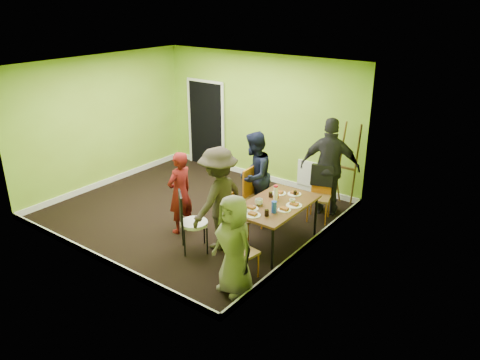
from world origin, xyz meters
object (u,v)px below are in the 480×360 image
object	(u,v)px
chair_back_end	(322,181)
chair_front_end	(240,249)
chair_bentwood	(189,219)
easel	(343,165)
person_front_end	(234,245)
chair_left_far	(255,193)
orange_bottle	(278,196)
person_standing	(180,193)
person_left_far	(254,176)
chair_left_near	(232,217)
person_back_end	(330,167)
dining_table	(276,206)
thermos	(276,194)
person_left_near	(218,199)
blue_bottle	(274,207)

from	to	relation	value
chair_back_end	chair_front_end	size ratio (longest dim) A/B	1.12
chair_bentwood	easel	world-z (taller)	easel
chair_front_end	person_front_end	xyz separation A→B (m)	(0.10, -0.27, 0.23)
easel	person_front_end	distance (m)	3.48
chair_left_far	orange_bottle	xyz separation A→B (m)	(0.67, -0.28, 0.21)
person_standing	person_front_end	bearing A→B (deg)	65.87
chair_left_far	person_left_far	bearing A→B (deg)	-146.70
chair_back_end	person_standing	distance (m)	2.63
chair_left_near	chair_back_end	size ratio (longest dim) A/B	0.87
person_back_end	person_left_far	bearing A→B (deg)	22.97
chair_bentwood	person_front_end	xyz separation A→B (m)	(1.25, -0.46, 0.16)
dining_table	chair_left_near	bearing A→B (deg)	-144.91
person_front_end	chair_front_end	bearing A→B (deg)	121.96
orange_bottle	person_standing	bearing A→B (deg)	-152.35
chair_left_near	person_back_end	xyz separation A→B (m)	(0.74, 2.03, 0.45)
chair_left_far	chair_back_end	xyz separation A→B (m)	(0.86, 0.94, 0.13)
chair_back_end	person_left_far	world-z (taller)	person_left_far
chair_front_end	person_left_far	world-z (taller)	person_left_far
thermos	person_front_end	xyz separation A→B (m)	(0.32, -1.57, -0.14)
chair_back_end	person_left_near	xyz separation A→B (m)	(-0.82, -2.02, 0.15)
chair_left_near	person_standing	distance (m)	1.04
chair_front_end	orange_bottle	size ratio (longest dim) A/B	10.97
chair_front_end	blue_bottle	size ratio (longest dim) A/B	4.67
person_back_end	person_front_end	size ratio (longest dim) A/B	1.28
thermos	dining_table	bearing A→B (deg)	-54.45
chair_back_end	chair_bentwood	distance (m)	2.66
chair_bentwood	person_left_near	xyz separation A→B (m)	(0.28, 0.40, 0.29)
chair_front_end	person_back_end	xyz separation A→B (m)	(0.00, 2.82, 0.43)
person_standing	dining_table	bearing A→B (deg)	111.92
person_standing	blue_bottle	bearing A→B (deg)	100.49
chair_back_end	person_front_end	xyz separation A→B (m)	(0.15, -2.88, 0.02)
dining_table	person_left_near	world-z (taller)	person_left_near
person_standing	person_front_end	xyz separation A→B (m)	(1.84, -0.88, -0.01)
blue_bottle	dining_table	bearing A→B (deg)	117.49
chair_left_far	person_back_end	bearing A→B (deg)	137.85
chair_bentwood	person_standing	xyz separation A→B (m)	(-0.59, 0.41, 0.17)
blue_bottle	person_front_end	distance (m)	1.17
chair_back_end	person_left_far	distance (m)	1.26
chair_bentwood	dining_table	bearing A→B (deg)	87.22
easel	person_left_near	bearing A→B (deg)	-110.15
person_standing	person_left_far	xyz separation A→B (m)	(0.70, 1.24, 0.09)
person_left_far	person_front_end	size ratio (longest dim) A/B	1.13
chair_back_end	person_left_near	size ratio (longest dim) A/B	0.58
chair_left_far	person_back_end	size ratio (longest dim) A/B	0.55
chair_front_end	person_front_end	size ratio (longest dim) A/B	0.61
chair_back_end	person_standing	world-z (taller)	person_standing
chair_front_end	easel	size ratio (longest dim) A/B	0.51
chair_left_far	person_front_end	xyz separation A→B (m)	(1.01, -1.95, 0.15)
person_back_end	dining_table	bearing A→B (deg)	64.52
chair_left_far	thermos	world-z (taller)	chair_left_far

